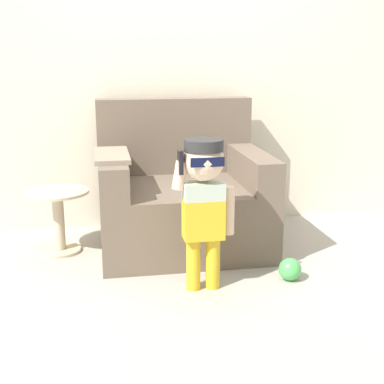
# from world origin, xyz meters

# --- Properties ---
(ground_plane) EXTENTS (10.00, 10.00, 0.00)m
(ground_plane) POSITION_xyz_m (0.00, 0.00, 0.00)
(ground_plane) COLOR #ADA89E
(wall_back) EXTENTS (10.00, 0.05, 2.60)m
(wall_back) POSITION_xyz_m (0.00, 0.84, 1.30)
(wall_back) COLOR beige
(wall_back) RESTS_ON ground_plane
(armchair) EXTENTS (1.16, 0.95, 1.01)m
(armchair) POSITION_xyz_m (-0.04, 0.30, 0.34)
(armchair) COLOR #6B5B4C
(armchair) RESTS_ON ground_plane
(person_child) EXTENTS (0.36, 0.27, 0.88)m
(person_child) POSITION_xyz_m (-0.03, -0.46, 0.59)
(person_child) COLOR gold
(person_child) RESTS_ON ground_plane
(side_table) EXTENTS (0.43, 0.43, 0.44)m
(side_table) POSITION_xyz_m (-0.89, 0.29, 0.27)
(side_table) COLOR beige
(side_table) RESTS_ON ground_plane
(toy_ball) EXTENTS (0.14, 0.14, 0.14)m
(toy_ball) POSITION_xyz_m (0.51, -0.44, 0.07)
(toy_ball) COLOR #4CB256
(toy_ball) RESTS_ON ground_plane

